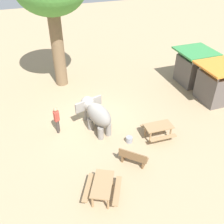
{
  "coord_description": "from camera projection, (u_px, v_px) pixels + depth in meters",
  "views": [
    {
      "loc": [
        11.77,
        -2.9,
        9.26
      ],
      "look_at": [
        0.52,
        1.06,
        0.8
      ],
      "focal_mm": 40.91,
      "sensor_mm": 36.0,
      "label": 1
    }
  ],
  "objects": [
    {
      "name": "ground_plane",
      "position": [
        92.0,
        122.0,
        15.2
      ],
      "size": [
        60.0,
        60.0,
        0.0
      ],
      "primitive_type": "plane",
      "color": "tan"
    },
    {
      "name": "elephant",
      "position": [
        96.0,
        114.0,
        13.96
      ],
      "size": [
        2.53,
        1.84,
        1.75
      ],
      "rotation": [
        0.0,
        0.0,
        3.44
      ],
      "color": "gray",
      "rests_on": "ground_plane"
    },
    {
      "name": "person_handler",
      "position": [
        57.0,
        118.0,
        13.9
      ],
      "size": [
        0.49,
        0.32,
        1.62
      ],
      "rotation": [
        0.0,
        0.0,
        1.23
      ],
      "color": "#3F3833",
      "rests_on": "ground_plane"
    },
    {
      "name": "wooden_bench",
      "position": [
        133.0,
        157.0,
        12.15
      ],
      "size": [
        1.25,
        1.29,
        0.88
      ],
      "rotation": [
        0.0,
        0.0,
        0.81
      ],
      "color": "brown",
      "rests_on": "ground_plane"
    },
    {
      "name": "picnic_table_near",
      "position": [
        158.0,
        128.0,
        13.74
      ],
      "size": [
        1.53,
        1.55,
        0.78
      ],
      "rotation": [
        0.0,
        0.0,
        4.68
      ],
      "color": "#9E7A51",
      "rests_on": "ground_plane"
    },
    {
      "name": "picnic_table_far",
      "position": [
        102.0,
        187.0,
        10.62
      ],
      "size": [
        2.01,
        2.0,
        0.78
      ],
      "rotation": [
        0.0,
        0.0,
        5.81
      ],
      "color": "#9E7A51",
      "rests_on": "ground_plane"
    },
    {
      "name": "market_stall_green",
      "position": [
        193.0,
        69.0,
        18.49
      ],
      "size": [
        2.5,
        2.5,
        2.52
      ],
      "color": "#59514C",
      "rests_on": "ground_plane"
    },
    {
      "name": "market_stall_orange",
      "position": [
        216.0,
        85.0,
        16.49
      ],
      "size": [
        2.5,
        2.5,
        2.52
      ],
      "color": "#59514C",
      "rests_on": "ground_plane"
    },
    {
      "name": "feed_bucket",
      "position": [
        129.0,
        139.0,
        13.65
      ],
      "size": [
        0.36,
        0.36,
        0.32
      ],
      "primitive_type": "cylinder",
      "color": "gray",
      "rests_on": "ground_plane"
    }
  ]
}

